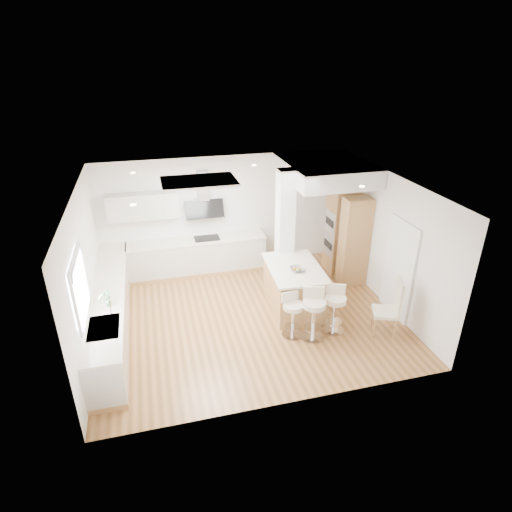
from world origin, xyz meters
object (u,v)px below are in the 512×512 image
object	(u,v)px
bar_stool_a	(293,313)
dining_chair	(392,306)
peninsula	(294,287)
bar_stool_c	(335,307)
bar_stool_b	(314,312)

from	to	relation	value
bar_stool_a	dining_chair	distance (m)	1.89
dining_chair	peninsula	bearing A→B (deg)	158.77
peninsula	bar_stool_c	size ratio (longest dim) A/B	1.73
peninsula	bar_stool_b	bearing A→B (deg)	-86.02
peninsula	bar_stool_b	distance (m)	1.09
peninsula	bar_stool_b	world-z (taller)	peninsula
bar_stool_a	peninsula	bearing A→B (deg)	59.17
bar_stool_c	bar_stool_b	bearing A→B (deg)	-147.17
bar_stool_a	bar_stool_b	distance (m)	0.40
bar_stool_a	bar_stool_b	bearing A→B (deg)	-34.25
peninsula	bar_stool_a	world-z (taller)	peninsula
peninsula	dining_chair	distance (m)	2.02
dining_chair	bar_stool_c	bearing A→B (deg)	-179.80
bar_stool_a	bar_stool_b	size ratio (longest dim) A/B	0.88
bar_stool_b	dining_chair	world-z (taller)	dining_chair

